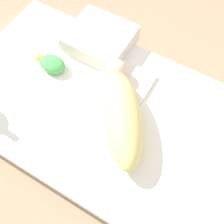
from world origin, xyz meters
name	(u,v)px	position (x,y,z in m)	size (l,w,h in m)	color
ground_plane	(103,120)	(0.00, 0.00, 0.00)	(12.00, 12.00, 0.00)	#9E8466
bed_mattress	(103,114)	(0.00, 0.00, 0.07)	(1.56, 0.89, 0.14)	white
burp_cloth	(126,81)	(-0.03, -0.20, 0.15)	(0.26, 0.22, 0.02)	white
swaddled_baby	(122,114)	(-0.12, 0.02, 0.23)	(0.43, 0.54, 0.17)	#EFDB7F
pillow	(100,39)	(0.22, -0.34, 0.20)	(0.34, 0.31, 0.10)	white
turtle_plush	(52,64)	(0.36, -0.07, 0.18)	(0.18, 0.11, 0.07)	#51B756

